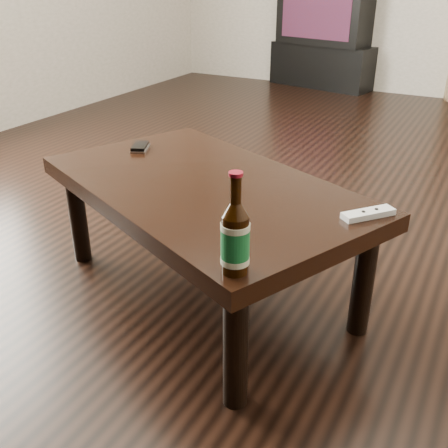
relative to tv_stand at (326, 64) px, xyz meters
The scene contains 7 objects.
floor 3.20m from the tv_stand, 73.13° to the right, with size 5.00×6.00×0.01m, color black.
tv_stand is the anchor object (origin of this frame).
tv 0.54m from the tv_stand, 102.06° to the right, with size 0.99×0.73×0.67m.
coffee_table 3.97m from the tv_stand, 77.89° to the right, with size 1.36×1.11×0.44m.
beer_bottle 4.52m from the tv_stand, 74.61° to the right, with size 0.09×0.09×0.26m.
phone 3.72m from the tv_stand, 83.45° to the right, with size 0.10×0.13×0.02m.
remote 4.13m from the tv_stand, 70.14° to the right, with size 0.14×0.16×0.02m.
Camera 1 is at (0.77, -2.26, 1.11)m, focal length 42.00 mm.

